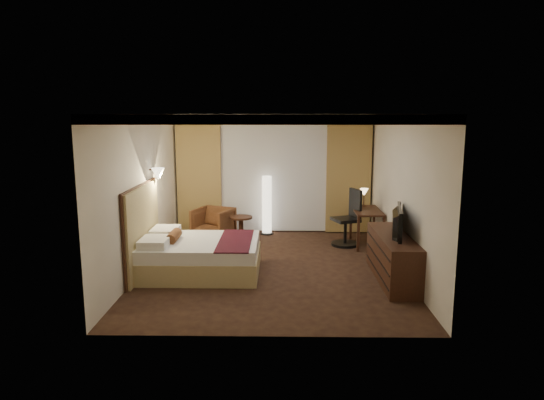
{
  "coord_description": "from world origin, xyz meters",
  "views": [
    {
      "loc": [
        0.15,
        -8.33,
        2.7
      ],
      "look_at": [
        0.0,
        0.4,
        1.15
      ],
      "focal_mm": 32.0,
      "sensor_mm": 36.0,
      "label": 1
    }
  ],
  "objects_px": {
    "floor_lamp": "(267,205)",
    "desk": "(366,227)",
    "television": "(393,216)",
    "office_chair": "(346,218)",
    "bed": "(201,256)",
    "armchair": "(213,222)",
    "dresser": "(393,258)",
    "side_table": "(241,229)"
  },
  "relations": [
    {
      "from": "floor_lamp",
      "to": "dresser",
      "type": "distance_m",
      "value": 3.76
    },
    {
      "from": "bed",
      "to": "office_chair",
      "type": "xyz_separation_m",
      "value": [
        2.71,
        1.81,
        0.3
      ]
    },
    {
      "from": "armchair",
      "to": "television",
      "type": "height_order",
      "value": "television"
    },
    {
      "from": "office_chair",
      "to": "television",
      "type": "relative_size",
      "value": 1.09
    },
    {
      "from": "bed",
      "to": "dresser",
      "type": "distance_m",
      "value": 3.22
    },
    {
      "from": "armchair",
      "to": "side_table",
      "type": "bearing_deg",
      "value": 12.5
    },
    {
      "from": "armchair",
      "to": "desk",
      "type": "xyz_separation_m",
      "value": [
        3.25,
        -0.38,
        -0.01
      ]
    },
    {
      "from": "floor_lamp",
      "to": "television",
      "type": "xyz_separation_m",
      "value": [
        2.12,
        -3.07,
        0.4
      ]
    },
    {
      "from": "dresser",
      "to": "bed",
      "type": "bearing_deg",
      "value": 174.44
    },
    {
      "from": "desk",
      "to": "dresser",
      "type": "relative_size",
      "value": 0.58
    },
    {
      "from": "office_chair",
      "to": "bed",
      "type": "bearing_deg",
      "value": -167.52
    },
    {
      "from": "dresser",
      "to": "television",
      "type": "distance_m",
      "value": 0.69
    },
    {
      "from": "dresser",
      "to": "television",
      "type": "relative_size",
      "value": 1.79
    },
    {
      "from": "bed",
      "to": "side_table",
      "type": "xyz_separation_m",
      "value": [
        0.51,
        2.13,
        -0.02
      ]
    },
    {
      "from": "armchair",
      "to": "side_table",
      "type": "xyz_separation_m",
      "value": [
        0.61,
        -0.11,
        -0.12
      ]
    },
    {
      "from": "armchair",
      "to": "office_chair",
      "type": "relative_size",
      "value": 0.65
    },
    {
      "from": "bed",
      "to": "desk",
      "type": "height_order",
      "value": "desk"
    },
    {
      "from": "armchair",
      "to": "floor_lamp",
      "type": "distance_m",
      "value": 1.3
    },
    {
      "from": "side_table",
      "to": "floor_lamp",
      "type": "distance_m",
      "value": 0.92
    },
    {
      "from": "office_chair",
      "to": "dresser",
      "type": "relative_size",
      "value": 0.61
    },
    {
      "from": "side_table",
      "to": "television",
      "type": "bearing_deg",
      "value": -42.57
    },
    {
      "from": "side_table",
      "to": "television",
      "type": "distance_m",
      "value": 3.7
    },
    {
      "from": "dresser",
      "to": "television",
      "type": "bearing_deg",
      "value": 180.0
    },
    {
      "from": "bed",
      "to": "side_table",
      "type": "relative_size",
      "value": 3.66
    },
    {
      "from": "floor_lamp",
      "to": "desk",
      "type": "xyz_separation_m",
      "value": [
        2.1,
        -0.89,
        -0.3
      ]
    },
    {
      "from": "floor_lamp",
      "to": "dresser",
      "type": "height_order",
      "value": "floor_lamp"
    },
    {
      "from": "television",
      "to": "office_chair",
      "type": "bearing_deg",
      "value": 24.22
    },
    {
      "from": "side_table",
      "to": "desk",
      "type": "xyz_separation_m",
      "value": [
        2.64,
        -0.27,
        0.11
      ]
    },
    {
      "from": "television",
      "to": "floor_lamp",
      "type": "bearing_deg",
      "value": 46.53
    },
    {
      "from": "armchair",
      "to": "office_chair",
      "type": "distance_m",
      "value": 2.85
    },
    {
      "from": "armchair",
      "to": "side_table",
      "type": "relative_size",
      "value": 1.43
    },
    {
      "from": "side_table",
      "to": "dresser",
      "type": "relative_size",
      "value": 0.28
    },
    {
      "from": "bed",
      "to": "television",
      "type": "xyz_separation_m",
      "value": [
        3.17,
        -0.31,
        0.78
      ]
    },
    {
      "from": "side_table",
      "to": "office_chair",
      "type": "distance_m",
      "value": 2.24
    },
    {
      "from": "floor_lamp",
      "to": "side_table",
      "type": "bearing_deg",
      "value": -130.68
    },
    {
      "from": "bed",
      "to": "armchair",
      "type": "height_order",
      "value": "armchair"
    },
    {
      "from": "desk",
      "to": "office_chair",
      "type": "distance_m",
      "value": 0.5
    },
    {
      "from": "office_chair",
      "to": "floor_lamp",
      "type": "bearing_deg",
      "value": 129.02
    },
    {
      "from": "office_chair",
      "to": "side_table",
      "type": "bearing_deg",
      "value": 150.43
    },
    {
      "from": "desk",
      "to": "armchair",
      "type": "bearing_deg",
      "value": 173.42
    },
    {
      "from": "armchair",
      "to": "bed",
      "type": "bearing_deg",
      "value": -65.08
    },
    {
      "from": "television",
      "to": "armchair",
      "type": "bearing_deg",
      "value": 63.95
    }
  ]
}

